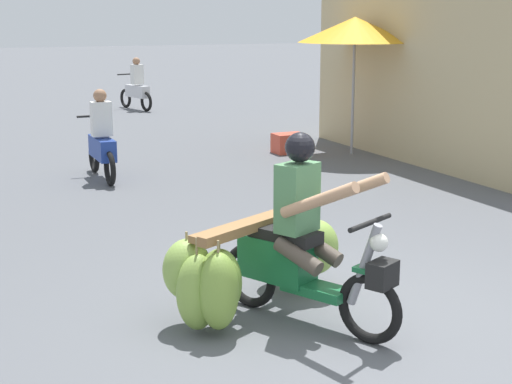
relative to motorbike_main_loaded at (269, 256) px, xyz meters
The scene contains 7 objects.
ground_plane 1.02m from the motorbike_main_loaded, 53.98° to the right, with size 120.00×120.00×0.00m, color #56595E.
motorbike_main_loaded is the anchor object (origin of this frame).
motorbike_distant_ahead_left 14.80m from the motorbike_main_loaded, 78.86° to the left, with size 0.63×1.59×1.40m.
motorbike_distant_ahead_right 5.93m from the motorbike_main_loaded, 90.58° to the left, with size 0.50×1.62×1.40m.
shopfront_building 8.57m from the motorbike_main_loaded, 37.58° to the left, with size 3.39×6.74×3.52m.
market_umbrella_near_shop 8.01m from the motorbike_main_loaded, 53.82° to the left, with size 2.03×2.03×2.46m.
produce_crate 7.79m from the motorbike_main_loaded, 62.30° to the left, with size 0.56×0.40×0.36m, color #CC4C38.
Camera 1 is at (-3.14, -4.85, 2.47)m, focal length 53.63 mm.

